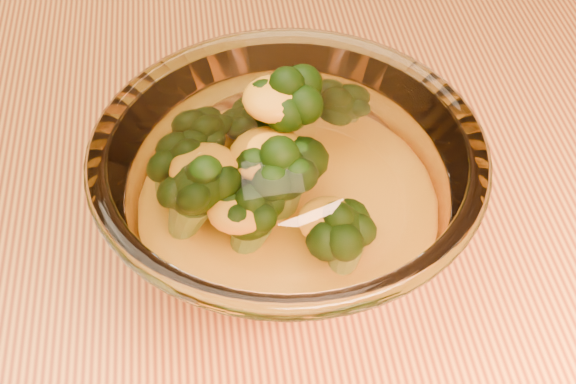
{
  "coord_description": "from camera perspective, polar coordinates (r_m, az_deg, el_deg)",
  "views": [
    {
      "loc": [
        0.04,
        -0.32,
        1.16
      ],
      "look_at": [
        0.08,
        0.01,
        0.81
      ],
      "focal_mm": 50.0,
      "sensor_mm": 36.0,
      "label": 1
    }
  ],
  "objects": [
    {
      "name": "table",
      "position": [
        0.61,
        -7.71,
        -11.76
      ],
      "size": [
        1.2,
        0.8,
        0.75
      ],
      "color": "gold",
      "rests_on": "ground"
    },
    {
      "name": "glass_bowl",
      "position": [
        0.49,
        0.0,
        -0.4
      ],
      "size": [
        0.23,
        0.23,
        0.1
      ],
      "color": "white",
      "rests_on": "table"
    },
    {
      "name": "cheese_sauce",
      "position": [
        0.51,
        0.0,
        -2.08
      ],
      "size": [
        0.14,
        0.14,
        0.04
      ],
      "primitive_type": "ellipsoid",
      "color": "#F3AE14",
      "rests_on": "glass_bowl"
    },
    {
      "name": "broccoli_heap",
      "position": [
        0.48,
        -1.74,
        1.82
      ],
      "size": [
        0.15,
        0.14,
        0.08
      ],
      "color": "black",
      "rests_on": "cheese_sauce"
    }
  ]
}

